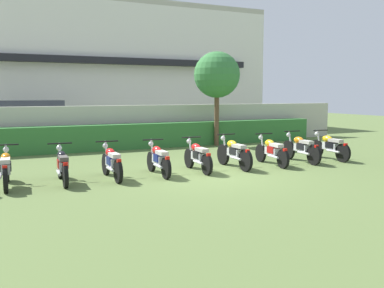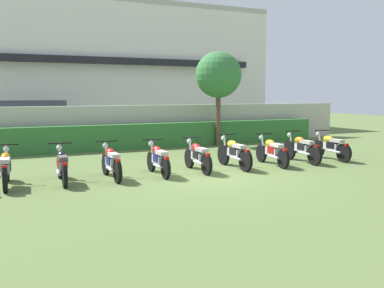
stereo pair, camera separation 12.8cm
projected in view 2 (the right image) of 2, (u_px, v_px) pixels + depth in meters
ground at (208, 176)px, 11.73m from camera, size 60.00×60.00×0.00m
building at (82, 67)px, 26.20m from camera, size 22.27×6.50×7.48m
compound_wall at (129, 126)px, 18.03m from camera, size 21.16×0.30×1.70m
hedge_row at (135, 136)px, 17.44m from camera, size 16.93×0.70×0.99m
parked_car at (37, 122)px, 19.54m from camera, size 4.53×2.14×1.89m
tree_near_inspector at (218, 75)px, 18.18m from camera, size 1.92×1.92×3.92m
motorcycle_in_row_0 at (6, 168)px, 10.28m from camera, size 0.60×1.95×0.96m
motorcycle_in_row_1 at (62, 165)px, 10.74m from camera, size 0.60×1.84×0.95m
motorcycle_in_row_2 at (111, 162)px, 11.23m from camera, size 0.60×1.80×0.95m
motorcycle_in_row_3 at (158, 159)px, 11.75m from camera, size 0.60×1.78×0.94m
motorcycle_in_row_4 at (198, 156)px, 12.31m from camera, size 0.60×1.82×0.94m
motorcycle_in_row_5 at (234, 153)px, 12.86m from camera, size 0.60×1.95×0.98m
motorcycle_in_row_6 at (272, 151)px, 13.37m from camera, size 0.60×1.91×0.94m
motorcycle_in_row_7 at (302, 148)px, 13.94m from camera, size 0.60×1.98×0.97m
motorcycle_in_row_8 at (331, 146)px, 14.45m from camera, size 0.60×1.86×0.96m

